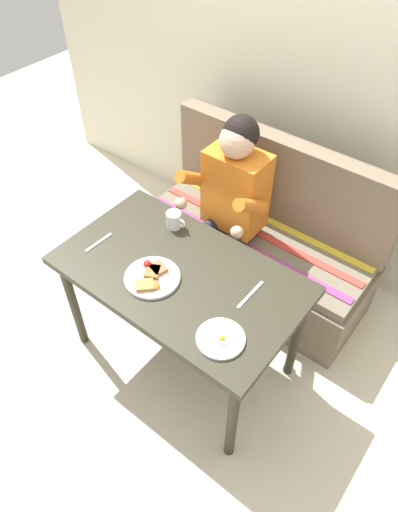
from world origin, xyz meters
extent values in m
plane|color=beige|center=(0.00, 0.00, 0.00)|extent=(8.00, 8.00, 0.00)
cube|color=beige|center=(0.00, 1.27, 1.30)|extent=(4.40, 0.10, 2.60)
cube|color=#2D2B1F|center=(0.00, 0.00, 0.71)|extent=(1.20, 0.70, 0.04)
cylinder|color=#2D2B1F|center=(-0.54, -0.29, 0.34)|extent=(0.05, 0.05, 0.69)
cylinder|color=#2D2B1F|center=(0.54, -0.29, 0.34)|extent=(0.05, 0.05, 0.69)
cylinder|color=#2D2B1F|center=(-0.54, 0.29, 0.34)|extent=(0.05, 0.05, 0.69)
cylinder|color=#2D2B1F|center=(0.54, 0.29, 0.34)|extent=(0.05, 0.05, 0.69)
cube|color=#71614E|center=(0.00, 0.72, 0.20)|extent=(1.44, 0.56, 0.40)
cube|color=#6D6552|center=(0.00, 0.72, 0.43)|extent=(1.40, 0.52, 0.06)
cube|color=#71614E|center=(0.00, 0.94, 0.73)|extent=(1.44, 0.12, 0.54)
cube|color=#93387A|center=(0.00, 0.58, 0.46)|extent=(1.38, 0.05, 0.01)
cube|color=#C63D33|center=(0.00, 0.72, 0.46)|extent=(1.38, 0.05, 0.01)
cube|color=yellow|center=(0.00, 0.86, 0.46)|extent=(1.38, 0.05, 0.01)
cube|color=orange|center=(-0.14, 0.66, 0.76)|extent=(0.34, 0.22, 0.48)
sphere|color=#DBAD89|center=(-0.14, 0.64, 1.09)|extent=(0.19, 0.19, 0.19)
sphere|color=black|center=(-0.14, 0.67, 1.12)|extent=(0.19, 0.19, 0.19)
cylinder|color=orange|center=(-0.33, 0.52, 0.83)|extent=(0.07, 0.29, 0.23)
cylinder|color=orange|center=(0.05, 0.52, 0.83)|extent=(0.07, 0.29, 0.23)
sphere|color=#DBAD89|center=(-0.33, 0.40, 0.73)|extent=(0.07, 0.07, 0.07)
sphere|color=#DBAD89|center=(0.05, 0.40, 0.73)|extent=(0.07, 0.07, 0.07)
cylinder|color=#232333|center=(-0.22, 0.49, 0.52)|extent=(0.09, 0.34, 0.09)
cylinder|color=#232333|center=(-0.22, 0.32, 0.26)|extent=(0.08, 0.08, 0.52)
cube|color=black|center=(-0.22, 0.26, 0.03)|extent=(0.09, 0.20, 0.05)
cylinder|color=#232333|center=(-0.05, 0.49, 0.52)|extent=(0.09, 0.34, 0.09)
cylinder|color=#232333|center=(-0.05, 0.32, 0.26)|extent=(0.08, 0.08, 0.52)
cube|color=black|center=(-0.05, 0.26, 0.03)|extent=(0.09, 0.20, 0.05)
cylinder|color=white|center=(-0.07, -0.11, 0.74)|extent=(0.27, 0.27, 0.02)
cube|color=#925C38|center=(-0.08, -0.06, 0.76)|extent=(0.10, 0.09, 0.02)
cube|color=olive|center=(-0.09, -0.10, 0.76)|extent=(0.10, 0.10, 0.02)
cube|color=olive|center=(-0.06, -0.18, 0.76)|extent=(0.10, 0.10, 0.02)
sphere|color=red|center=(-0.13, -0.08, 0.76)|extent=(0.04, 0.04, 0.04)
ellipsoid|color=#CC6623|center=(-0.03, -0.15, 0.76)|extent=(0.06, 0.05, 0.02)
cylinder|color=white|center=(0.38, -0.19, 0.74)|extent=(0.21, 0.21, 0.01)
ellipsoid|color=white|center=(0.38, -0.19, 0.75)|extent=(0.09, 0.08, 0.01)
sphere|color=yellow|center=(0.39, -0.19, 0.76)|extent=(0.03, 0.03, 0.03)
cylinder|color=white|center=(-0.23, 0.23, 0.78)|extent=(0.08, 0.08, 0.09)
cylinder|color=brown|center=(-0.23, 0.23, 0.81)|extent=(0.07, 0.07, 0.01)
torus|color=white|center=(-0.18, 0.23, 0.78)|extent=(0.05, 0.01, 0.05)
cube|color=silver|center=(-0.45, -0.10, 0.73)|extent=(0.02, 0.17, 0.00)
cube|color=silver|center=(0.35, 0.09, 0.73)|extent=(0.02, 0.20, 0.00)
camera|label=1|loc=(1.00, -1.11, 2.37)|focal=32.44mm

